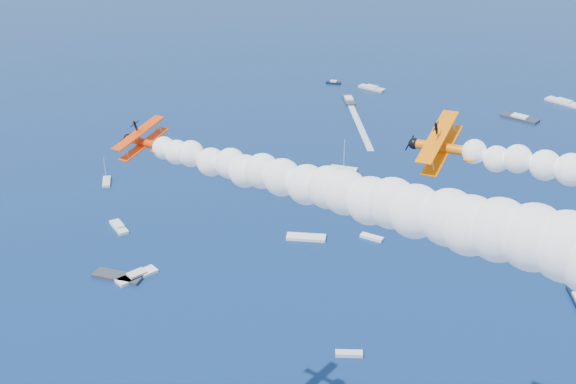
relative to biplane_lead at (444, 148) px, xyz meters
The scene contains 5 objects.
biplane_lead is the anchor object (origin of this frame).
biplane_trail 34.89m from the biplane_lead, 152.08° to the right, with size 6.76×7.58×4.56m, color #F23B05, non-canonical shape.
smoke_trail_trail 16.27m from the biplane_lead, 73.10° to the right, with size 72.17×8.55×12.68m, color white, non-canonical shape.
spectator_boats 108.73m from the biplane_lead, 109.79° to the left, with size 223.60×179.66×0.70m.
boat_wakes 84.74m from the biplane_lead, 109.06° to the left, with size 167.63×128.56×0.04m.
Camera 1 is at (58.99, -44.84, 88.85)m, focal length 47.20 mm.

